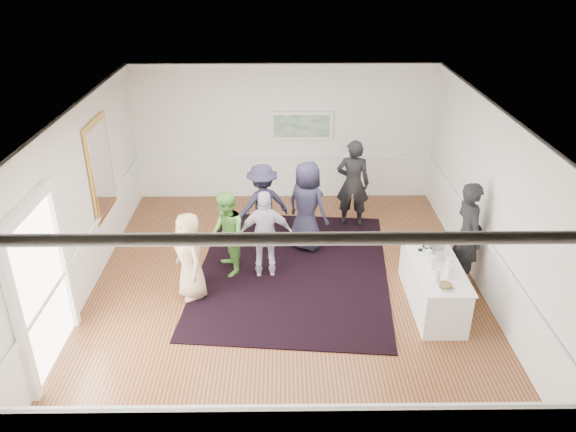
{
  "coord_description": "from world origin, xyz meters",
  "views": [
    {
      "loc": [
        -0.06,
        -8.56,
        5.64
      ],
      "look_at": [
        0.04,
        0.2,
        1.31
      ],
      "focal_mm": 35.0,
      "sensor_mm": 36.0,
      "label": 1
    }
  ],
  "objects_px": {
    "guest_tan": "(190,256)",
    "guest_dark_a": "(263,205)",
    "guest_lilac": "(266,235)",
    "guest_dark_b": "(353,184)",
    "ice_bucket": "(436,252)",
    "guest_green": "(227,234)",
    "serving_table": "(433,283)",
    "nut_bowl": "(446,286)",
    "bartender": "(468,235)",
    "guest_navy": "(307,206)"
  },
  "relations": [
    {
      "from": "guest_green",
      "to": "guest_navy",
      "type": "relative_size",
      "value": 0.88
    },
    {
      "from": "guest_navy",
      "to": "ice_bucket",
      "type": "height_order",
      "value": "guest_navy"
    },
    {
      "from": "guest_lilac",
      "to": "nut_bowl",
      "type": "xyz_separation_m",
      "value": [
        2.8,
        -1.76,
        0.03
      ]
    },
    {
      "from": "guest_lilac",
      "to": "guest_dark_b",
      "type": "relative_size",
      "value": 0.87
    },
    {
      "from": "guest_tan",
      "to": "ice_bucket",
      "type": "height_order",
      "value": "guest_tan"
    },
    {
      "from": "guest_green",
      "to": "guest_dark_a",
      "type": "relative_size",
      "value": 0.93
    },
    {
      "from": "guest_lilac",
      "to": "guest_dark_a",
      "type": "height_order",
      "value": "guest_dark_a"
    },
    {
      "from": "serving_table",
      "to": "ice_bucket",
      "type": "distance_m",
      "value": 0.54
    },
    {
      "from": "bartender",
      "to": "guest_navy",
      "type": "bearing_deg",
      "value": 54.0
    },
    {
      "from": "serving_table",
      "to": "nut_bowl",
      "type": "relative_size",
      "value": 9.01
    },
    {
      "from": "ice_bucket",
      "to": "guest_tan",
      "type": "bearing_deg",
      "value": 177.46
    },
    {
      "from": "bartender",
      "to": "nut_bowl",
      "type": "height_order",
      "value": "bartender"
    },
    {
      "from": "guest_tan",
      "to": "guest_green",
      "type": "distance_m",
      "value": 0.94
    },
    {
      "from": "guest_lilac",
      "to": "guest_navy",
      "type": "height_order",
      "value": "guest_navy"
    },
    {
      "from": "guest_tan",
      "to": "guest_lilac",
      "type": "xyz_separation_m",
      "value": [
        1.28,
        0.67,
        0.05
      ]
    },
    {
      "from": "guest_green",
      "to": "guest_navy",
      "type": "bearing_deg",
      "value": 106.1
    },
    {
      "from": "guest_green",
      "to": "serving_table",
      "type": "bearing_deg",
      "value": 57.08
    },
    {
      "from": "guest_lilac",
      "to": "ice_bucket",
      "type": "xyz_separation_m",
      "value": [
        2.87,
        -0.85,
        0.1
      ]
    },
    {
      "from": "guest_lilac",
      "to": "guest_navy",
      "type": "distance_m",
      "value": 1.31
    },
    {
      "from": "guest_navy",
      "to": "nut_bowl",
      "type": "height_order",
      "value": "guest_navy"
    },
    {
      "from": "bartender",
      "to": "guest_tan",
      "type": "height_order",
      "value": "bartender"
    },
    {
      "from": "guest_dark_b",
      "to": "ice_bucket",
      "type": "height_order",
      "value": "guest_dark_b"
    },
    {
      "from": "guest_tan",
      "to": "guest_lilac",
      "type": "distance_m",
      "value": 1.45
    },
    {
      "from": "guest_tan",
      "to": "guest_navy",
      "type": "xyz_separation_m",
      "value": [
        2.07,
        1.7,
        0.13
      ]
    },
    {
      "from": "serving_table",
      "to": "guest_green",
      "type": "distance_m",
      "value": 3.74
    },
    {
      "from": "serving_table",
      "to": "guest_dark_a",
      "type": "xyz_separation_m",
      "value": [
        -2.94,
        2.21,
        0.44
      ]
    },
    {
      "from": "guest_dark_a",
      "to": "nut_bowl",
      "type": "distance_m",
      "value": 4.15
    },
    {
      "from": "serving_table",
      "to": "nut_bowl",
      "type": "bearing_deg",
      "value": -93.14
    },
    {
      "from": "guest_tan",
      "to": "ice_bucket",
      "type": "xyz_separation_m",
      "value": [
        4.15,
        -0.18,
        0.15
      ]
    },
    {
      "from": "serving_table",
      "to": "guest_green",
      "type": "xyz_separation_m",
      "value": [
        -3.56,
        1.07,
        0.39
      ]
    },
    {
      "from": "ice_bucket",
      "to": "serving_table",
      "type": "bearing_deg",
      "value": -99.95
    },
    {
      "from": "guest_dark_a",
      "to": "bartender",
      "type": "bearing_deg",
      "value": 134.19
    },
    {
      "from": "guest_tan",
      "to": "guest_dark_a",
      "type": "bearing_deg",
      "value": 117.67
    },
    {
      "from": "serving_table",
      "to": "guest_dark_b",
      "type": "bearing_deg",
      "value": 108.9
    },
    {
      "from": "guest_tan",
      "to": "ice_bucket",
      "type": "relative_size",
      "value": 6.09
    },
    {
      "from": "guest_dark_a",
      "to": "guest_navy",
      "type": "height_order",
      "value": "guest_navy"
    },
    {
      "from": "guest_dark_b",
      "to": "guest_navy",
      "type": "relative_size",
      "value": 1.06
    },
    {
      "from": "guest_lilac",
      "to": "guest_navy",
      "type": "xyz_separation_m",
      "value": [
        0.79,
        1.04,
        0.08
      ]
    },
    {
      "from": "bartender",
      "to": "ice_bucket",
      "type": "bearing_deg",
      "value": 117.66
    },
    {
      "from": "guest_dark_a",
      "to": "ice_bucket",
      "type": "height_order",
      "value": "guest_dark_a"
    },
    {
      "from": "guest_lilac",
      "to": "guest_dark_a",
      "type": "relative_size",
      "value": 0.98
    },
    {
      "from": "guest_navy",
      "to": "ice_bucket",
      "type": "xyz_separation_m",
      "value": [
        2.08,
        -1.89,
        0.03
      ]
    },
    {
      "from": "serving_table",
      "to": "nut_bowl",
      "type": "distance_m",
      "value": 0.89
    },
    {
      "from": "guest_green",
      "to": "guest_tan",
      "type": "bearing_deg",
      "value": -53.13
    },
    {
      "from": "guest_green",
      "to": "guest_dark_a",
      "type": "distance_m",
      "value": 1.3
    },
    {
      "from": "bartender",
      "to": "guest_dark_a",
      "type": "bearing_deg",
      "value": 57.23
    },
    {
      "from": "bartender",
      "to": "guest_lilac",
      "type": "xyz_separation_m",
      "value": [
        -3.56,
        0.32,
        -0.15
      ]
    },
    {
      "from": "bartender",
      "to": "guest_dark_a",
      "type": "height_order",
      "value": "bartender"
    },
    {
      "from": "guest_lilac",
      "to": "nut_bowl",
      "type": "relative_size",
      "value": 7.38
    },
    {
      "from": "bartender",
      "to": "guest_tan",
      "type": "distance_m",
      "value": 4.85
    }
  ]
}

